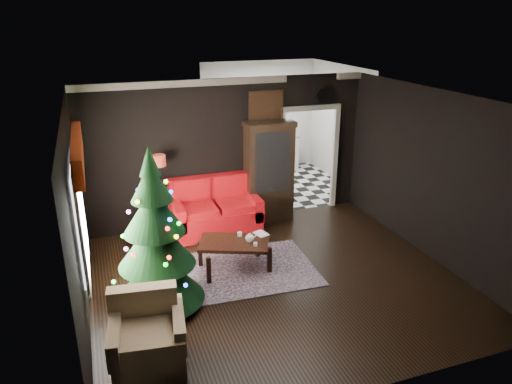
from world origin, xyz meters
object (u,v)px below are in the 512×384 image
object	(u,v)px
floor_lamp	(162,195)
wall_clock	(323,96)
kitchen_table	(273,176)
armchair	(148,334)
curio_cabinet	(269,174)
loveseat	(215,207)
coffee_table	(234,255)
christmas_tree	(155,238)
teapot	(250,238)

from	to	relation	value
floor_lamp	wall_clock	distance (m)	3.68
kitchen_table	armchair	bearing A→B (deg)	-124.92
curio_cabinet	floor_lamp	xyz separation A→B (m)	(-2.12, -0.16, -0.12)
loveseat	wall_clock	size ratio (longest dim) A/B	5.31
coffee_table	wall_clock	distance (m)	3.76
floor_lamp	wall_clock	size ratio (longest dim) A/B	4.69
curio_cabinet	floor_lamp	size ratio (longest dim) A/B	1.26
coffee_table	kitchen_table	size ratio (longest dim) A/B	1.44
curio_cabinet	armchair	distance (m)	4.60
loveseat	wall_clock	xyz separation A→B (m)	(2.35, 0.40, 1.88)
christmas_tree	armchair	xyz separation A→B (m)	(-0.31, -1.24, -0.59)
curio_cabinet	christmas_tree	distance (m)	3.45
teapot	christmas_tree	bearing A→B (deg)	-161.72
curio_cabinet	coffee_table	xyz separation A→B (m)	(-1.25, -1.73, -0.69)
armchair	teapot	xyz separation A→B (m)	(1.83, 1.74, 0.11)
curio_cabinet	loveseat	bearing A→B (deg)	-169.17
armchair	curio_cabinet	bearing A→B (deg)	58.93
loveseat	christmas_tree	world-z (taller)	christmas_tree
christmas_tree	coffee_table	bearing A→B (deg)	25.30
loveseat	wall_clock	bearing A→B (deg)	9.66
christmas_tree	teapot	size ratio (longest dim) A/B	15.37
floor_lamp	teapot	distance (m)	2.03
loveseat	kitchen_table	xyz separation A→B (m)	(1.80, 1.65, -0.12)
loveseat	floor_lamp	xyz separation A→B (m)	(-0.97, 0.06, 0.33)
curio_cabinet	coffee_table	size ratio (longest dim) A/B	1.76
christmas_tree	loveseat	bearing A→B (deg)	56.81
wall_clock	kitchen_table	size ratio (longest dim) A/B	0.43
curio_cabinet	wall_clock	bearing A→B (deg)	8.53
curio_cabinet	christmas_tree	xyz separation A→B (m)	(-2.54, -2.34, 0.10)
floor_lamp	christmas_tree	world-z (taller)	christmas_tree
christmas_tree	teapot	distance (m)	1.67
christmas_tree	kitchen_table	distance (m)	4.98
armchair	coffee_table	world-z (taller)	armchair
armchair	wall_clock	distance (m)	5.85
loveseat	armchair	size ratio (longest dim) A/B	1.95
christmas_tree	teapot	xyz separation A→B (m)	(1.52, 0.50, -0.48)
loveseat	curio_cabinet	world-z (taller)	curio_cabinet
wall_clock	kitchen_table	distance (m)	2.43
curio_cabinet	armchair	world-z (taller)	curio_cabinet
loveseat	coffee_table	distance (m)	1.53
coffee_table	christmas_tree	bearing A→B (deg)	-154.70
armchair	kitchen_table	xyz separation A→B (m)	(3.50, 5.01, -0.09)
armchair	wall_clock	size ratio (longest dim) A/B	2.72
christmas_tree	wall_clock	xyz separation A→B (m)	(3.74, 2.52, 1.33)
teapot	wall_clock	bearing A→B (deg)	42.26
armchair	kitchen_table	bearing A→B (deg)	62.51
wall_clock	coffee_table	bearing A→B (deg)	-142.05
floor_lamp	coffee_table	world-z (taller)	floor_lamp
teapot	wall_clock	xyz separation A→B (m)	(2.22, 2.02, 1.81)
loveseat	teapot	xyz separation A→B (m)	(0.13, -1.62, 0.07)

